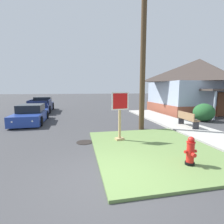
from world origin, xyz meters
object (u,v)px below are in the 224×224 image
Objects in this scene: stop_sign at (120,117)px; parked_sedan_blue at (31,115)px; manhole_cover at (84,142)px; pickup_truck_navy at (42,106)px; street_bench at (187,118)px; utility_pole at (144,28)px; fire_hydrant at (190,152)px.

stop_sign reaches higher than parked_sedan_blue.
manhole_cover is (-1.54, 0.18, -1.12)m from stop_sign.
pickup_truck_navy reaches higher than street_bench.
utility_pole is at bearing -26.40° from parked_sedan_blue.
street_bench is at bearing -21.19° from parked_sedan_blue.
manhole_cover is at bearing 173.20° from stop_sign.
street_bench is at bearing 13.93° from manhole_cover.
fire_hydrant is 0.08× the size of utility_pole.
fire_hydrant is at bearing -64.08° from pickup_truck_navy.
utility_pole reaches higher than street_bench.
fire_hydrant is at bearing -124.40° from street_bench.
parked_sedan_blue is at bearing 153.60° from utility_pole.
parked_sedan_blue is 5.97m from pickup_truck_navy.
street_bench is (6.06, 1.50, 0.58)m from manhole_cover.
pickup_truck_navy is 13.86m from street_bench.
manhole_cover is 6.72m from utility_pole.
manhole_cover is 0.16× the size of parked_sedan_blue.
manhole_cover is 6.27m from parked_sedan_blue.
pickup_truck_navy reaches higher than manhole_cover.
utility_pole is (6.79, -3.37, 5.01)m from parked_sedan_blue.
utility_pole is (0.34, 4.81, 5.07)m from fire_hydrant.
utility_pole is at bearing 85.91° from fire_hydrant.
stop_sign reaches higher than manhole_cover.
pickup_truck_navy is at bearing 135.87° from street_bench.
pickup_truck_navy is 12.79m from utility_pole.
fire_hydrant is 7.00m from utility_pole.
stop_sign is 5.18m from utility_pole.
street_bench is 0.15× the size of utility_pole.
utility_pole is (1.79, 2.01, 4.43)m from stop_sign.
stop_sign is at bearing -6.80° from manhole_cover.
utility_pole is at bearing -52.28° from pickup_truck_navy.
manhole_cover is (-2.99, 2.99, -0.47)m from fire_hydrant.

